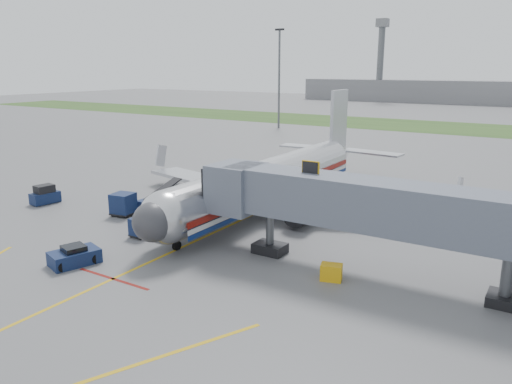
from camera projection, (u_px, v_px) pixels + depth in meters
The scene contains 16 objects.
ground at pixel (158, 258), 34.20m from camera, with size 400.00×400.00×0.00m, color #565659.
grass_strip at pixel (444, 127), 108.24m from camera, with size 300.00×25.00×0.01m, color #2D4C1E.
apron_markings at pixel (67, 300), 28.11m from camera, with size 21.52×50.00×0.01m.
airliner at pixel (270, 179), 46.10m from camera, with size 32.10×35.67×10.25m.
jet_bridge at pixel (367, 206), 30.62m from camera, with size 25.30×4.00×6.90m.
light_mast_left at pixel (279, 77), 104.56m from camera, with size 2.00×0.44×20.40m.
distant_terminal at pixel (465, 92), 178.21m from camera, with size 120.00×14.00×8.00m, color slate.
control_tower at pixel (381, 54), 186.25m from camera, with size 4.00×4.00×30.00m.
pushback_tug at pixel (74, 256), 33.12m from camera, with size 2.74×3.52×1.29m.
baggage_tug at pixel (45, 195), 47.77m from camera, with size 1.66×2.74×1.82m.
baggage_cart_a at pixel (159, 216), 41.16m from camera, with size 1.78×1.78×1.65m.
baggage_cart_b at pixel (123, 204), 43.95m from camera, with size 2.10×2.10×1.98m.
baggage_cart_c at pixel (141, 227), 38.40m from camera, with size 1.40×1.40×1.50m.
belt_loader at pixel (158, 202), 46.34m from camera, with size 1.77×4.92×2.37m.
ground_power_cart at pixel (331, 272), 30.61m from camera, with size 1.48×1.18×1.03m.
ramp_worker at pixel (172, 212), 41.90m from camera, with size 0.67×0.44×1.82m, color #B3C717.
Camera 1 is at (22.70, -23.61, 12.77)m, focal length 35.00 mm.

